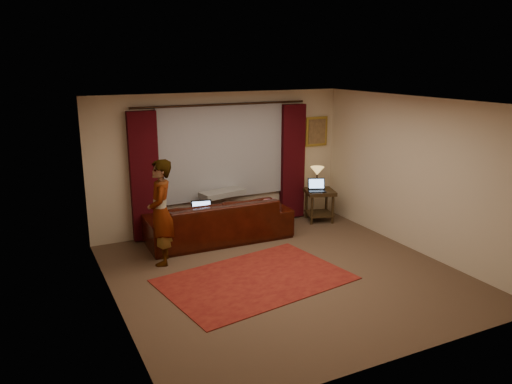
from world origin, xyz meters
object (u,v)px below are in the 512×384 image
Objects in this scene: sofa at (218,212)px; laptop_sofa at (202,210)px; tiffany_lamp at (317,178)px; person at (161,212)px; end_table at (319,205)px; laptop_table at (317,185)px.

sofa is 6.64× the size of laptop_sofa.
tiffany_lamp reaches higher than laptop_sofa.
sofa is at bearing 133.45° from person.
laptop_sofa is 0.61× the size of end_table.
tiffany_lamp reaches higher than end_table.
tiffany_lamp is at bearing 121.36° from person.
sofa is 1.38m from person.
tiffany_lamp is at bearing -171.09° from sofa.
sofa is 4.04× the size of end_table.
laptop_sofa is 0.23× the size of person.
tiffany_lamp is (2.64, 0.46, 0.21)m from laptop_sofa.
sofa is at bearing 35.73° from laptop_sofa.
sofa reaches higher than end_table.
sofa is at bearing -154.83° from laptop_table.
person reaches higher than laptop_sofa.
person is at bearing 28.02° from sofa.
end_table is 1.74× the size of laptop_table.
sofa is 5.89× the size of tiffany_lamp.
tiffany_lamp reaches higher than laptop_table.
tiffany_lamp is 1.19× the size of laptop_table.
end_table is at bearing 54.20° from laptop_table.
tiffany_lamp is 0.26× the size of person.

